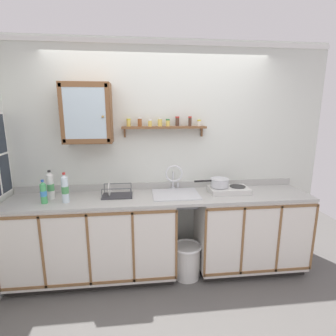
# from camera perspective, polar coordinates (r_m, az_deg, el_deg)

# --- Properties ---
(floor) EXTENTS (6.36, 6.36, 0.00)m
(floor) POSITION_cam_1_polar(r_m,az_deg,el_deg) (2.95, -0.32, -27.08)
(floor) COLOR #565451
(floor) RESTS_ON ground
(back_wall) EXTENTS (3.96, 0.07, 2.65)m
(back_wall) POSITION_cam_1_polar(r_m,az_deg,el_deg) (3.08, -1.87, 2.38)
(back_wall) COLOR silver
(back_wall) RESTS_ON ground
(lower_cabinet_run) EXTENTS (1.81, 0.58, 0.93)m
(lower_cabinet_run) POSITION_cam_1_polar(r_m,az_deg,el_deg) (3.10, -16.10, -15.03)
(lower_cabinet_run) COLOR black
(lower_cabinet_run) RESTS_ON ground
(lower_cabinet_run_right) EXTENTS (1.26, 0.58, 0.93)m
(lower_cabinet_run_right) POSITION_cam_1_polar(r_m,az_deg,el_deg) (3.32, 17.54, -13.26)
(lower_cabinet_run_right) COLOR black
(lower_cabinet_run_right) RESTS_ON ground
(countertop) EXTENTS (3.32, 0.61, 0.03)m
(countertop) POSITION_cam_1_polar(r_m,az_deg,el_deg) (2.88, -1.31, -6.44)
(countertop) COLOR #B2B2AD
(countertop) RESTS_ON lower_cabinet_run
(backsplash) EXTENTS (3.32, 0.02, 0.08)m
(backsplash) POSITION_cam_1_polar(r_m,az_deg,el_deg) (3.13, -1.77, -3.84)
(backsplash) COLOR #B2B2AD
(backsplash) RESTS_ON countertop
(sink) EXTENTS (0.51, 0.47, 0.42)m
(sink) POSITION_cam_1_polar(r_m,az_deg,el_deg) (2.93, 1.64, -5.92)
(sink) COLOR silver
(sink) RESTS_ON countertop
(hot_plate_stove) EXTENTS (0.45, 0.27, 0.07)m
(hot_plate_stove) POSITION_cam_1_polar(r_m,az_deg,el_deg) (3.06, 13.32, -4.72)
(hot_plate_stove) COLOR silver
(hot_plate_stove) RESTS_ON countertop
(saucepan) EXTENTS (0.40, 0.21, 0.10)m
(saucepan) POSITION_cam_1_polar(r_m,az_deg,el_deg) (3.01, 11.26, -3.13)
(saucepan) COLOR silver
(saucepan) RESTS_ON hot_plate_stove
(bottle_opaque_white_0) EXTENTS (0.07, 0.07, 0.31)m
(bottle_opaque_white_0) POSITION_cam_1_polar(r_m,az_deg,el_deg) (3.01, -24.54, -3.60)
(bottle_opaque_white_0) COLOR white
(bottle_opaque_white_0) RESTS_ON countertop
(bottle_soda_green_1) EXTENTS (0.06, 0.06, 0.25)m
(bottle_soda_green_1) POSITION_cam_1_polar(r_m,az_deg,el_deg) (2.90, -25.81, -4.93)
(bottle_soda_green_1) COLOR #4CB266
(bottle_soda_green_1) RESTS_ON countertop
(bottle_water_clear_2) EXTENTS (0.07, 0.07, 0.31)m
(bottle_water_clear_2) POSITION_cam_1_polar(r_m,az_deg,el_deg) (2.83, -21.81, -4.27)
(bottle_water_clear_2) COLOR silver
(bottle_water_clear_2) RESTS_ON countertop
(dish_rack) EXTENTS (0.33, 0.23, 0.17)m
(dish_rack) POSITION_cam_1_polar(r_m,az_deg,el_deg) (2.90, -11.43, -5.67)
(dish_rack) COLOR #333338
(dish_rack) RESTS_ON countertop
(wall_cabinet) EXTENTS (0.51, 0.27, 0.63)m
(wall_cabinet) POSITION_cam_1_polar(r_m,az_deg,el_deg) (2.92, -17.45, 11.44)
(wall_cabinet) COLOR brown
(spice_shelf) EXTENTS (0.95, 0.14, 0.23)m
(spice_shelf) POSITION_cam_1_polar(r_m,az_deg,el_deg) (2.95, -0.95, 9.28)
(spice_shelf) COLOR brown
(trash_bin) EXTENTS (0.33, 0.33, 0.39)m
(trash_bin) POSITION_cam_1_polar(r_m,az_deg,el_deg) (3.14, 4.23, -19.63)
(trash_bin) COLOR silver
(trash_bin) RESTS_ON ground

